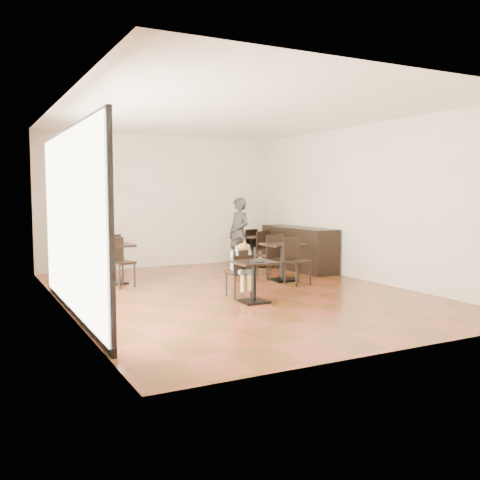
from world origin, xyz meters
TOP-DOWN VIEW (x-y plane):
  - floor at (0.00, 0.00)m, footprint 6.00×8.00m
  - ceiling at (0.00, 0.00)m, footprint 6.00×8.00m
  - wall_back at (0.00, 4.00)m, footprint 6.00×0.01m
  - wall_front at (0.00, -4.00)m, footprint 6.00×0.01m
  - wall_left at (-3.00, 0.00)m, footprint 0.01×8.00m
  - wall_right at (3.00, 0.00)m, footprint 0.01×8.00m
  - storefront_window at (-2.97, -0.50)m, footprint 0.04×4.50m
  - child_table at (-0.14, -0.88)m, footprint 0.65×0.65m
  - child_chair at (-0.14, -0.33)m, footprint 0.37×0.37m
  - child at (-0.14, -0.33)m, footprint 0.37×0.52m
  - plate at (-0.14, -0.98)m, footprint 0.23×0.23m
  - pizza_slice at (-0.14, -0.52)m, footprint 0.24×0.19m
  - adult_patron at (1.43, 2.68)m, footprint 0.52×0.69m
  - cafe_table_mid at (1.44, 0.76)m, footprint 0.81×0.81m
  - cafe_table_left at (-1.72, 2.05)m, footprint 0.98×0.98m
  - cafe_table_back at (1.95, 2.98)m, footprint 0.83×0.83m
  - chair_mid_a at (1.44, 1.31)m, footprint 0.46×0.46m
  - chair_mid_b at (1.44, 0.21)m, footprint 0.46×0.46m
  - chair_left_a at (-1.72, 2.60)m, footprint 0.56×0.56m
  - chair_left_b at (-1.72, 1.50)m, footprint 0.56×0.56m
  - chair_back_a at (2.08, 3.50)m, footprint 0.47×0.47m
  - chair_back_b at (2.08, 2.43)m, footprint 0.47×0.47m
  - service_counter at (2.65, 2.00)m, footprint 0.60×2.40m

SIDE VIEW (x-z plane):
  - floor at x=0.00m, z-range -0.01..0.01m
  - child_table at x=-0.14m, z-range 0.00..0.69m
  - cafe_table_back at x=1.95m, z-range 0.00..0.74m
  - cafe_table_mid at x=1.44m, z-range 0.00..0.77m
  - cafe_table_left at x=-1.72m, z-range 0.00..0.79m
  - child_chair at x=-0.14m, z-range 0.00..0.83m
  - chair_back_a at x=2.08m, z-range 0.00..0.89m
  - chair_back_b at x=2.08m, z-range 0.00..0.89m
  - chair_mid_a at x=1.44m, z-range 0.00..0.93m
  - chair_mid_b at x=1.44m, z-range 0.00..0.93m
  - chair_left_a at x=-1.72m, z-range 0.00..0.95m
  - chair_left_b at x=-1.72m, z-range 0.00..0.95m
  - service_counter at x=2.65m, z-range 0.00..1.00m
  - child at x=-0.14m, z-range 0.00..1.04m
  - plate at x=-0.14m, z-range 0.69..0.70m
  - adult_patron at x=1.43m, z-range 0.00..1.69m
  - pizza_slice at x=-0.14m, z-range 0.87..0.93m
  - storefront_window at x=-2.97m, z-range 0.10..2.70m
  - wall_back at x=0.00m, z-range 0.00..3.20m
  - wall_front at x=0.00m, z-range 0.00..3.20m
  - wall_left at x=-3.00m, z-range 0.00..3.20m
  - wall_right at x=3.00m, z-range 0.00..3.20m
  - ceiling at x=0.00m, z-range 3.20..3.21m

